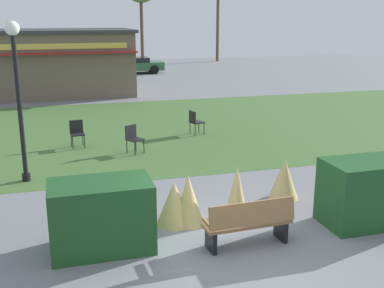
{
  "coord_description": "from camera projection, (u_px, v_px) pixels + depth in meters",
  "views": [
    {
      "loc": [
        -2.97,
        -7.67,
        4.23
      ],
      "look_at": [
        0.11,
        3.22,
        1.17
      ],
      "focal_mm": 44.44,
      "sensor_mm": 36.0,
      "label": 1
    }
  ],
  "objects": [
    {
      "name": "ornamental_grass_behind_right",
      "position": [
        174.0,
        203.0,
        9.87
      ],
      "size": [
        0.75,
        0.75,
        0.93
      ],
      "primitive_type": "cone",
      "color": "tan",
      "rests_on": "ground_plane"
    },
    {
      "name": "hedge_left",
      "position": [
        102.0,
        216.0,
        8.76
      ],
      "size": [
        1.86,
        1.1,
        1.32
      ],
      "primitive_type": "cube",
      "color": "#1E4C23",
      "rests_on": "ground_plane"
    },
    {
      "name": "cafe_chair_north",
      "position": [
        195.0,
        120.0,
        17.37
      ],
      "size": [
        0.53,
        0.53,
        0.89
      ],
      "color": "black",
      "rests_on": "ground_plane"
    },
    {
      "name": "trash_bin",
      "position": [
        345.0,
        198.0,
        10.31
      ],
      "size": [
        0.52,
        0.52,
        0.82
      ],
      "primitive_type": "cylinder",
      "color": "#2D4233",
      "rests_on": "ground_plane"
    },
    {
      "name": "cafe_chair_west",
      "position": [
        77.0,
        131.0,
        15.73
      ],
      "size": [
        0.48,
        0.48,
        0.89
      ],
      "color": "black",
      "rests_on": "ground_plane"
    },
    {
      "name": "park_bench",
      "position": [
        249.0,
        223.0,
        8.9
      ],
      "size": [
        1.72,
        0.61,
        0.95
      ],
      "color": "olive",
      "rests_on": "ground_plane"
    },
    {
      "name": "hedge_right",
      "position": [
        371.0,
        192.0,
        9.89
      ],
      "size": [
        1.99,
        1.1,
        1.37
      ],
      "primitive_type": "cube",
      "color": "#1E4C23",
      "rests_on": "ground_plane"
    },
    {
      "name": "parked_car_west_slot",
      "position": [
        68.0,
        67.0,
        34.73
      ],
      "size": [
        4.25,
        2.15,
        1.2
      ],
      "color": "silver",
      "rests_on": "ground_plane"
    },
    {
      "name": "food_kiosk",
      "position": [
        45.0,
        62.0,
        26.0
      ],
      "size": [
        9.6,
        5.4,
        3.53
      ],
      "color": "#6B5B4C",
      "rests_on": "ground_plane"
    },
    {
      "name": "cafe_chair_center",
      "position": [
        133.0,
        137.0,
        15.04
      ],
      "size": [
        0.61,
        0.61,
        0.89
      ],
      "color": "black",
      "rests_on": "ground_plane"
    },
    {
      "name": "ornamental_grass_behind_far",
      "position": [
        284.0,
        179.0,
        11.25
      ],
      "size": [
        0.7,
        0.7,
        1.0
      ],
      "primitive_type": "cone",
      "color": "tan",
      "rests_on": "ground_plane"
    },
    {
      "name": "lamppost_mid",
      "position": [
        17.0,
        83.0,
        11.93
      ],
      "size": [
        0.36,
        0.36,
        4.12
      ],
      "color": "black",
      "rests_on": "ground_plane"
    },
    {
      "name": "lawn_patch",
      "position": [
        141.0,
        129.0,
        18.39
      ],
      "size": [
        36.0,
        12.0,
        0.01
      ],
      "primitive_type": "cube",
      "color": "#446B33",
      "rests_on": "ground_plane"
    },
    {
      "name": "parked_car_center_slot",
      "position": [
        135.0,
        65.0,
        36.01
      ],
      "size": [
        4.21,
        2.08,
        1.2
      ],
      "color": "#2D6638",
      "rests_on": "ground_plane"
    },
    {
      "name": "ground_plane",
      "position": [
        232.0,
        246.0,
        9.01
      ],
      "size": [
        80.0,
        80.0,
        0.0
      ],
      "primitive_type": "plane",
      "color": "slate"
    },
    {
      "name": "ornamental_grass_behind_center",
      "position": [
        188.0,
        200.0,
        9.85
      ],
      "size": [
        0.66,
        0.66,
        1.08
      ],
      "primitive_type": "cone",
      "color": "tan",
      "rests_on": "ground_plane"
    },
    {
      "name": "ornamental_grass_behind_left",
      "position": [
        237.0,
        191.0,
        10.26
      ],
      "size": [
        0.5,
        0.5,
        1.13
      ],
      "primitive_type": "cone",
      "color": "tan",
      "rests_on": "ground_plane"
    }
  ]
}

